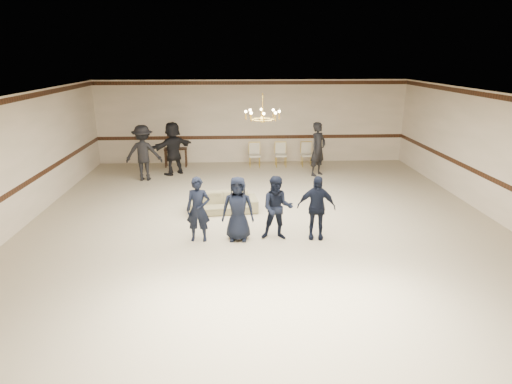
% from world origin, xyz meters
% --- Properties ---
extents(room, '(12.01, 14.01, 3.21)m').
position_xyz_m(room, '(0.00, 0.00, 1.60)').
color(room, tan).
rests_on(room, ground).
extents(chair_rail, '(12.00, 0.02, 0.14)m').
position_xyz_m(chair_rail, '(0.00, 6.99, 1.00)').
color(chair_rail, '#371C10').
rests_on(chair_rail, wall_back).
extents(crown_molding, '(12.00, 0.02, 0.14)m').
position_xyz_m(crown_molding, '(0.00, 6.99, 3.08)').
color(crown_molding, '#371C10').
rests_on(crown_molding, wall_back).
extents(chandelier, '(0.94, 0.94, 0.89)m').
position_xyz_m(chandelier, '(0.00, 1.00, 2.88)').
color(chandelier, gold).
rests_on(chandelier, ceiling).
extents(boy_a, '(0.57, 0.39, 1.50)m').
position_xyz_m(boy_a, '(-1.56, -0.59, 0.75)').
color(boy_a, black).
rests_on(boy_a, floor).
extents(boy_b, '(0.77, 0.53, 1.50)m').
position_xyz_m(boy_b, '(-0.66, -0.59, 0.75)').
color(boy_b, black).
rests_on(boy_b, floor).
extents(boy_c, '(0.78, 0.64, 1.50)m').
position_xyz_m(boy_c, '(0.24, -0.59, 0.75)').
color(boy_c, black).
rests_on(boy_c, floor).
extents(boy_d, '(0.92, 0.48, 1.50)m').
position_xyz_m(boy_d, '(1.14, -0.59, 0.75)').
color(boy_d, black).
rests_on(boy_d, floor).
extents(settee, '(1.90, 0.91, 0.53)m').
position_xyz_m(settee, '(-1.04, 1.27, 0.27)').
color(settee, '#807C55').
rests_on(settee, floor).
extents(adult_left, '(1.22, 0.71, 1.88)m').
position_xyz_m(adult_left, '(-3.78, 4.60, 0.94)').
color(adult_left, black).
rests_on(adult_left, floor).
extents(adult_mid, '(1.69, 1.56, 1.88)m').
position_xyz_m(adult_mid, '(-2.88, 5.30, 0.94)').
color(adult_mid, black).
rests_on(adult_mid, floor).
extents(adult_right, '(0.81, 0.80, 1.88)m').
position_xyz_m(adult_right, '(2.22, 4.90, 0.94)').
color(adult_right, black).
rests_on(adult_right, floor).
extents(banquet_chair_left, '(0.45, 0.45, 0.91)m').
position_xyz_m(banquet_chair_left, '(0.06, 6.19, 0.45)').
color(banquet_chair_left, beige).
rests_on(banquet_chair_left, floor).
extents(banquet_chair_mid, '(0.46, 0.46, 0.91)m').
position_xyz_m(banquet_chair_mid, '(1.06, 6.19, 0.45)').
color(banquet_chair_mid, beige).
rests_on(banquet_chair_mid, floor).
extents(banquet_chair_right, '(0.46, 0.46, 0.91)m').
position_xyz_m(banquet_chair_right, '(2.06, 6.19, 0.45)').
color(banquet_chair_right, beige).
rests_on(banquet_chair_right, floor).
extents(console_table, '(0.88, 0.42, 0.72)m').
position_xyz_m(console_table, '(-2.94, 6.39, 0.36)').
color(console_table, black).
rests_on(console_table, floor).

